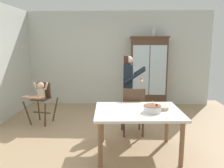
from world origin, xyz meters
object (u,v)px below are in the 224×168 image
at_px(china_cabinet, 148,72).
at_px(dining_chair_far_side, 133,108).
at_px(dining_table, 138,116).
at_px(ceramic_vase, 154,32).
at_px(birthday_cake, 152,109).
at_px(adult_person, 129,81).
at_px(serving_bowl, 163,108).
at_px(high_chair_with_toddler, 41,95).

xyz_separation_m(china_cabinet, dining_chair_far_side, (-0.53, -2.12, -0.44)).
bearing_deg(dining_table, ceramic_vase, 78.11).
bearing_deg(birthday_cake, dining_table, 159.29).
bearing_deg(adult_person, ceramic_vase, -22.14).
bearing_deg(dining_chair_far_side, birthday_cake, 101.55).
bearing_deg(birthday_cake, dining_chair_far_side, 107.39).
bearing_deg(dining_chair_far_side, serving_bowl, 117.26).
xyz_separation_m(ceramic_vase, adult_person, (-0.71, -1.33, -1.13)).
xyz_separation_m(china_cabinet, dining_table, (-0.49, -2.86, -0.35)).
xyz_separation_m(high_chair_with_toddler, birthday_cake, (2.29, -1.42, 0.14)).
bearing_deg(adult_person, dining_chair_far_side, -169.53).
xyz_separation_m(china_cabinet, birthday_cake, (-0.27, -2.94, -0.20)).
height_order(dining_table, serving_bowl, serving_bowl).
height_order(china_cabinet, dining_chair_far_side, china_cabinet).
distance_m(high_chair_with_toddler, serving_bowl, 2.80).
distance_m(china_cabinet, serving_bowl, 2.82).
distance_m(ceramic_vase, serving_bowl, 3.12).
height_order(adult_person, dining_table, adult_person).
relative_size(ceramic_vase, birthday_cake, 0.96).
distance_m(china_cabinet, birthday_cake, 2.96).
relative_size(birthday_cake, dining_chair_far_side, 0.29).
height_order(china_cabinet, high_chair_with_toddler, china_cabinet).
bearing_deg(serving_bowl, china_cabinet, 88.41).
distance_m(china_cabinet, adult_person, 1.46).
height_order(high_chair_with_toddler, adult_person, adult_person).
distance_m(high_chair_with_toddler, dining_table, 2.47).
xyz_separation_m(ceramic_vase, dining_chair_far_side, (-0.64, -2.13, -1.55)).
height_order(birthday_cake, serving_bowl, birthday_cake).
bearing_deg(dining_table, dining_chair_far_side, 92.98).
distance_m(adult_person, dining_chair_far_side, 0.90).
height_order(ceramic_vase, dining_table, ceramic_vase).
height_order(adult_person, serving_bowl, adult_person).
bearing_deg(dining_chair_far_side, adult_person, -91.14).
bearing_deg(adult_person, serving_bowl, -155.08).
relative_size(high_chair_with_toddler, serving_bowl, 5.28).
height_order(high_chair_with_toddler, dining_table, high_chair_with_toddler).
xyz_separation_m(adult_person, birthday_cake, (0.32, -1.61, -0.17)).
xyz_separation_m(dining_table, serving_bowl, (0.41, 0.05, 0.12)).
bearing_deg(ceramic_vase, china_cabinet, -178.12).
relative_size(high_chair_with_toddler, dining_chair_far_side, 0.99).
relative_size(adult_person, dining_chair_far_side, 1.59).
bearing_deg(ceramic_vase, high_chair_with_toddler, -150.30).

